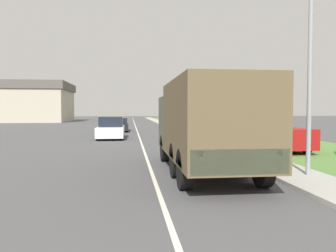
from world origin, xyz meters
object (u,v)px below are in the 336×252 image
(car_second_ahead, at_px, (119,125))
(pickup_truck, at_px, (271,132))
(car_nearest_ahead, at_px, (111,129))
(lamp_post, at_px, (303,54))
(military_truck, at_px, (205,123))

(car_second_ahead, distance_m, pickup_truck, 18.81)
(car_nearest_ahead, bearing_deg, pickup_truck, -40.60)
(car_nearest_ahead, relative_size, lamp_post, 0.78)
(military_truck, relative_size, car_second_ahead, 1.53)
(car_second_ahead, xyz_separation_m, pickup_truck, (8.81, -16.62, 0.28))
(pickup_truck, bearing_deg, car_second_ahead, 117.95)
(military_truck, height_order, car_nearest_ahead, military_truck)
(military_truck, height_order, lamp_post, lamp_post)
(car_nearest_ahead, relative_size, car_second_ahead, 0.98)
(military_truck, distance_m, car_second_ahead, 23.42)
(military_truck, distance_m, lamp_post, 3.68)
(car_nearest_ahead, relative_size, pickup_truck, 0.85)
(car_nearest_ahead, xyz_separation_m, lamp_post, (6.68, -15.65, 3.08))
(car_nearest_ahead, distance_m, pickup_truck, 12.07)
(military_truck, xyz_separation_m, pickup_truck, (5.21, 6.50, -0.79))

